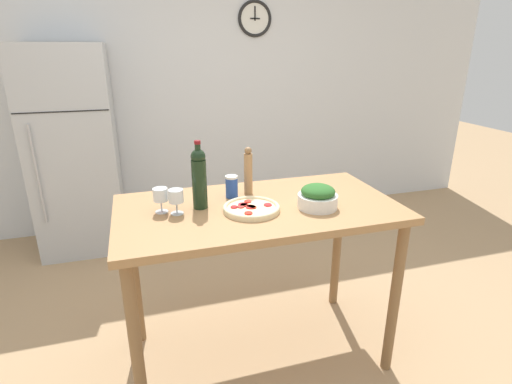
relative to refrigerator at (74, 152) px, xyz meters
name	(u,v)px	position (x,y,z in m)	size (l,w,h in m)	color
ground_plane	(258,352)	(1.08, -1.77, -0.87)	(14.00, 14.00, 0.00)	tan
wall_back	(193,91)	(1.08, 0.36, 0.43)	(6.40, 0.08, 2.60)	silver
refrigerator	(74,152)	(0.00, 0.00, 0.00)	(0.68, 0.64, 1.74)	#B7BCC1
prep_counter	(258,226)	(1.08, -1.77, -0.05)	(1.43, 0.76, 0.94)	#A87A4C
wine_bottle	(199,177)	(0.79, -1.71, 0.23)	(0.07, 0.07, 0.34)	black
wine_glass_near	(176,197)	(0.67, -1.76, 0.15)	(0.07, 0.07, 0.12)	silver
wine_glass_far	(161,196)	(0.60, -1.72, 0.16)	(0.07, 0.07, 0.12)	silver
pepper_mill	(248,171)	(1.08, -1.59, 0.20)	(0.05, 0.05, 0.26)	#AD7F51
salad_bowl	(318,197)	(1.36, -1.88, 0.13)	(0.20, 0.20, 0.12)	white
homemade_pizza	(251,208)	(1.03, -1.83, 0.09)	(0.28, 0.28, 0.03)	beige
salt_canister	(232,187)	(0.98, -1.61, 0.13)	(0.07, 0.07, 0.12)	#284CA3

